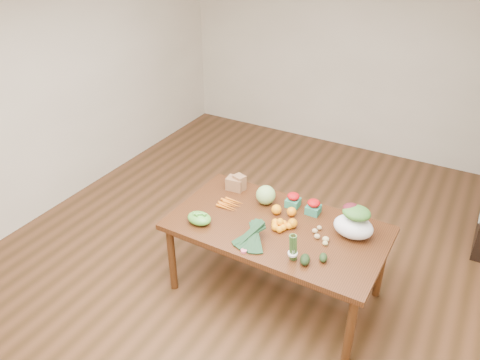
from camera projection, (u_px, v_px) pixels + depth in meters
The scene contains 23 objects.
floor at pixel (251, 257), 4.80m from camera, with size 6.00×6.00×0.00m, color brown.
room_walls at pixel (252, 139), 4.12m from camera, with size 5.02×6.02×2.70m.
dining_table at pixel (276, 260), 4.20m from camera, with size 1.84×1.02×0.75m, color #4C2511.
paper_bag at pixel (235, 182), 4.49m from camera, with size 0.21×0.18×0.15m, color brown, non-canonical shape.
cabbage at pixel (266, 195), 4.27m from camera, with size 0.18×0.18×0.18m, color #A8C672.
strawberry_basket_a at pixel (293, 201), 4.25m from camera, with size 0.12×0.12×0.11m, color red, non-canonical shape.
strawberry_basket_b at pixel (313, 208), 4.15m from camera, with size 0.12×0.12×0.11m, color red, non-canonical shape.
orange_a at pixel (276, 210), 4.14m from camera, with size 0.09×0.09×0.09m, color #F6A40F.
orange_b at pixel (292, 212), 4.12m from camera, with size 0.08×0.08×0.08m, color orange.
orange_c at pixel (292, 223), 3.97m from camera, with size 0.08×0.08×0.08m, color orange.
mandarin_cluster at pixel (280, 224), 3.96m from camera, with size 0.18×0.18×0.10m, color orange, non-canonical shape.
carrots at pixel (230, 204), 4.27m from camera, with size 0.22×0.19×0.03m, color orange, non-canonical shape.
snap_pea_bag at pixel (199, 218), 4.02m from camera, with size 0.22×0.16×0.10m, color green.
kale_bunch at pixel (250, 237), 3.74m from camera, with size 0.32×0.40×0.16m, color black, non-canonical shape.
asparagus_bundle at pixel (293, 247), 3.56m from camera, with size 0.08×0.08×0.25m, color #497536, non-canonical shape.
potato_a at pixel (315, 231), 3.91m from camera, with size 0.05×0.04×0.04m, color tan.
potato_b at pixel (317, 236), 3.85m from camera, with size 0.05×0.04×0.04m, color tan.
potato_c at pixel (326, 239), 3.81m from camera, with size 0.06×0.05×0.05m, color tan.
potato_d at pixel (319, 228), 3.96m from camera, with size 0.05×0.04×0.04m, color tan.
potato_e at pixel (325, 243), 3.77m from camera, with size 0.05×0.04×0.04m, color tan.
avocado_a at pixel (305, 260), 3.57m from camera, with size 0.08×0.11×0.08m, color black.
avocado_b at pixel (323, 257), 3.60m from camera, with size 0.06×0.09×0.06m, color black.
salad_bag at pixel (354, 223), 3.83m from camera, with size 0.33×0.25×0.26m, color white, non-canonical shape.
Camera 1 is at (1.72, -3.31, 3.13)m, focal length 35.00 mm.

